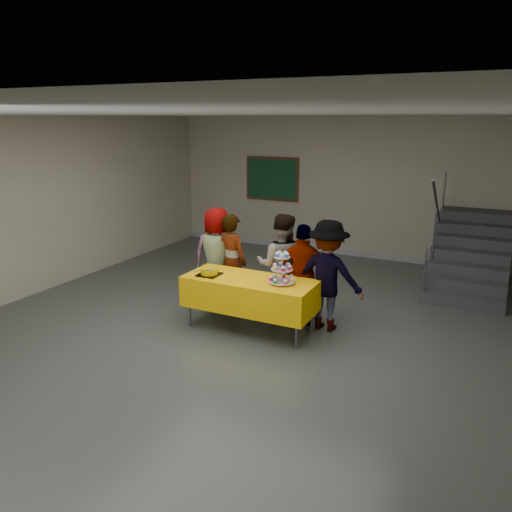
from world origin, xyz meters
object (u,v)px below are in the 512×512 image
at_px(bear_cake, 209,271).
at_px(schoolchild_b, 232,261).
at_px(cupcake_stand, 282,270).
at_px(schoolchild_c, 281,266).
at_px(schoolchild_e, 328,276).
at_px(schoolchild_d, 303,275).
at_px(noticeboard, 272,179).
at_px(bake_table, 250,293).
at_px(schoolchild_a, 217,256).
at_px(staircase, 470,257).

bearing_deg(bear_cake, schoolchild_b, 94.54).
relative_size(cupcake_stand, schoolchild_c, 0.28).
relative_size(bear_cake, schoolchild_e, 0.22).
xyz_separation_m(cupcake_stand, bear_cake, (-1.08, -0.13, -0.12)).
relative_size(schoolchild_c, schoolchild_d, 1.06).
bearing_deg(noticeboard, bake_table, -68.88).
height_order(cupcake_stand, noticeboard, noticeboard).
xyz_separation_m(bake_table, schoolchild_a, (-0.99, 0.75, 0.24)).
height_order(bake_table, bear_cake, bear_cake).
xyz_separation_m(bear_cake, schoolchild_a, (-0.39, 0.87, -0.04)).
distance_m(bake_table, cupcake_stand, 0.63).
height_order(schoolchild_a, schoolchild_d, schoolchild_a).
bearing_deg(noticeboard, schoolchild_e, -55.87).
relative_size(schoolchild_a, schoolchild_d, 1.05).
xyz_separation_m(staircase, noticeboard, (-4.42, 0.84, 1.11)).
relative_size(bake_table, staircase, 0.78).
relative_size(bear_cake, schoolchild_c, 0.22).
xyz_separation_m(cupcake_stand, schoolchild_a, (-1.47, 0.74, -0.16)).
height_order(schoolchild_c, noticeboard, noticeboard).
bearing_deg(bear_cake, cupcake_stand, 6.94).
relative_size(schoolchild_c, noticeboard, 1.23).
bearing_deg(schoolchild_e, noticeboard, -57.34).
height_order(cupcake_stand, schoolchild_b, schoolchild_b).
height_order(bake_table, cupcake_stand, cupcake_stand).
distance_m(schoolchild_b, schoolchild_e, 1.63).
bearing_deg(staircase, cupcake_stand, -120.34).
relative_size(bear_cake, staircase, 0.15).
height_order(bear_cake, schoolchild_a, schoolchild_a).
bearing_deg(noticeboard, schoolchild_d, -59.61).
bearing_deg(schoolchild_e, schoolchild_c, -13.33).
bearing_deg(staircase, schoolchild_b, -137.26).
bearing_deg(noticeboard, schoolchild_a, -78.51).
distance_m(bake_table, schoolchild_e, 1.13).
height_order(schoolchild_c, schoolchild_d, schoolchild_c).
bearing_deg(bear_cake, noticeboard, 104.01).
xyz_separation_m(schoolchild_d, staircase, (2.05, 3.20, -0.27)).
bearing_deg(bake_table, schoolchild_e, 28.68).
distance_m(schoolchild_a, noticeboard, 3.97).
bearing_deg(schoolchild_a, schoolchild_c, 165.60).
bearing_deg(cupcake_stand, noticeboard, 116.32).
xyz_separation_m(schoolchild_e, noticeboard, (-2.73, 4.03, 0.80)).
bearing_deg(schoolchild_d, bear_cake, 17.87).
bearing_deg(cupcake_stand, schoolchild_a, 153.44).
bearing_deg(schoolchild_e, schoolchild_d, -0.57).
bearing_deg(schoolchild_b, cupcake_stand, 163.86).
relative_size(schoolchild_d, schoolchild_e, 0.94).
xyz_separation_m(bake_table, cupcake_stand, (0.49, 0.01, 0.40)).
height_order(bear_cake, schoolchild_c, schoolchild_c).
relative_size(schoolchild_e, staircase, 0.67).
bearing_deg(schoolchild_b, schoolchild_e, -171.20).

